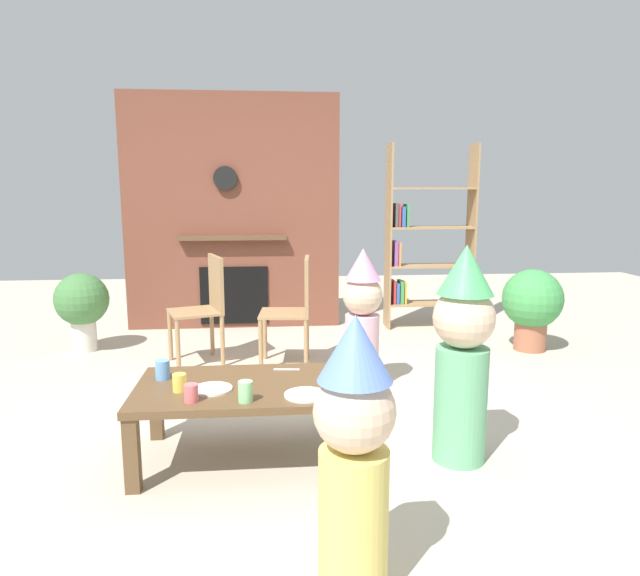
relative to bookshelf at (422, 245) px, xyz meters
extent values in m
plane|color=#BCB29E|center=(-1.40, -2.40, -0.87)|extent=(12.00, 12.00, 0.00)
cube|color=brown|center=(-1.96, 0.20, 0.33)|extent=(2.20, 0.18, 2.40)
cube|color=black|center=(-1.96, 0.10, -0.52)|extent=(0.70, 0.02, 0.60)
cube|color=brown|center=(-1.96, 0.06, 0.08)|extent=(1.10, 0.10, 0.04)
cylinder|color=black|center=(-2.02, 0.08, 0.68)|extent=(0.24, 0.04, 0.24)
cube|color=#9E7A51|center=(-0.36, 0.00, 0.08)|extent=(0.02, 0.28, 1.90)
cube|color=#9E7A51|center=(0.52, 0.00, 0.08)|extent=(0.02, 0.28, 1.90)
cube|color=#9E7A51|center=(0.08, 0.00, -0.62)|extent=(0.86, 0.28, 0.02)
cube|color=#9E7A51|center=(0.08, 0.00, -0.22)|extent=(0.86, 0.28, 0.02)
cube|color=#9E7A51|center=(0.08, 0.00, 0.18)|extent=(0.86, 0.28, 0.02)
cube|color=#9E7A51|center=(0.08, 0.00, 0.58)|extent=(0.86, 0.28, 0.02)
cube|color=#B23333|center=(-0.30, 0.00, -0.49)|extent=(0.02, 0.20, 0.24)
cube|color=#3359A5|center=(-0.26, 0.00, -0.50)|extent=(0.03, 0.20, 0.22)
cube|color=#3F8C4C|center=(-0.22, 0.00, -0.49)|extent=(0.04, 0.20, 0.24)
cube|color=gold|center=(-0.18, 0.00, -0.50)|extent=(0.02, 0.20, 0.23)
cube|color=#8C4C99|center=(-0.29, 0.00, -0.08)|extent=(0.04, 0.20, 0.25)
cube|color=#D87F3F|center=(-0.25, 0.00, -0.09)|extent=(0.02, 0.20, 0.24)
cube|color=#4C4C51|center=(-0.29, 0.00, 0.31)|extent=(0.03, 0.20, 0.24)
cube|color=#B23333|center=(-0.26, 0.00, 0.31)|extent=(0.02, 0.20, 0.24)
cube|color=#3359A5|center=(-0.22, 0.00, 0.29)|extent=(0.04, 0.20, 0.21)
cube|color=#3F8C4C|center=(-0.18, 0.00, 0.30)|extent=(0.03, 0.20, 0.23)
cube|color=brown|center=(-1.74, -2.86, -0.47)|extent=(1.13, 0.69, 0.04)
cube|color=brown|center=(-2.26, -3.16, -0.68)|extent=(0.07, 0.07, 0.38)
cube|color=brown|center=(-1.22, -3.16, -0.68)|extent=(0.07, 0.07, 0.38)
cube|color=brown|center=(-2.26, -2.57, -0.68)|extent=(0.07, 0.07, 0.38)
cube|color=brown|center=(-1.22, -2.57, -0.68)|extent=(0.07, 0.07, 0.38)
cylinder|color=#F2CC4C|center=(-2.06, -2.94, -0.41)|extent=(0.07, 0.07, 0.09)
cylinder|color=#669EE0|center=(-2.18, -2.74, -0.40)|extent=(0.08, 0.08, 0.11)
cylinder|color=#8CD18C|center=(-1.72, -3.12, -0.40)|extent=(0.07, 0.07, 0.10)
cylinder|color=#E5666B|center=(-1.98, -3.09, -0.41)|extent=(0.07, 0.07, 0.09)
cylinder|color=white|center=(-1.89, -2.94, -0.45)|extent=(0.21, 0.21, 0.01)
cylinder|color=white|center=(-1.42, -3.07, -0.45)|extent=(0.21, 0.21, 0.01)
cone|color=#EAC68C|center=(-1.27, -2.93, -0.41)|extent=(0.10, 0.10, 0.08)
cube|color=silver|center=(-1.50, -2.64, -0.45)|extent=(0.15, 0.03, 0.01)
cylinder|color=#E0CC66|center=(-1.31, -3.96, -0.59)|extent=(0.25, 0.25, 0.55)
sphere|color=beige|center=(-1.31, -3.96, -0.18)|extent=(0.29, 0.29, 0.29)
cone|color=#668CE5|center=(-1.31, -3.96, 0.05)|extent=(0.26, 0.26, 0.23)
cylinder|color=#66B27F|center=(-0.59, -2.98, -0.56)|extent=(0.28, 0.28, 0.62)
sphere|color=beige|center=(-0.59, -2.98, -0.09)|extent=(0.32, 0.32, 0.32)
cone|color=#4CB766|center=(-0.59, -2.98, 0.16)|extent=(0.29, 0.29, 0.26)
cylinder|color=#EAB2C6|center=(-0.93, -1.84, -0.60)|extent=(0.25, 0.25, 0.55)
sphere|color=beige|center=(-0.93, -1.84, -0.18)|extent=(0.29, 0.29, 0.29)
cone|color=pink|center=(-0.93, -1.84, 0.04)|extent=(0.26, 0.26, 0.23)
cube|color=#9E7A51|center=(-2.21, -1.11, -0.43)|extent=(0.51, 0.51, 0.02)
cube|color=#9E7A51|center=(-2.04, -1.05, -0.20)|extent=(0.16, 0.39, 0.45)
cylinder|color=#9E7A51|center=(-2.44, -1.00, -0.66)|extent=(0.04, 0.04, 0.43)
cylinder|color=#9E7A51|center=(-2.32, -1.34, -0.66)|extent=(0.04, 0.04, 0.43)
cylinder|color=#9E7A51|center=(-2.10, -0.88, -0.66)|extent=(0.04, 0.04, 0.43)
cylinder|color=#9E7A51|center=(-1.98, -1.22, -0.66)|extent=(0.04, 0.04, 0.43)
cube|color=#9E7A51|center=(-1.47, -1.23, -0.43)|extent=(0.43, 0.43, 0.02)
cube|color=#9E7A51|center=(-1.29, -1.25, -0.20)|extent=(0.06, 0.40, 0.45)
cylinder|color=#9E7A51|center=(-1.64, -1.04, -0.66)|extent=(0.04, 0.04, 0.43)
cylinder|color=#9E7A51|center=(-1.67, -1.39, -0.66)|extent=(0.04, 0.04, 0.43)
cylinder|color=#9E7A51|center=(-1.28, -1.07, -0.66)|extent=(0.04, 0.04, 0.43)
cylinder|color=#9E7A51|center=(-1.31, -1.43, -0.66)|extent=(0.04, 0.04, 0.43)
cylinder|color=#9E5B42|center=(0.76, -0.97, -0.75)|extent=(0.28, 0.28, 0.25)
sphere|color=#3F944A|center=(0.76, -0.97, -0.40)|extent=(0.53, 0.53, 0.53)
cylinder|color=beige|center=(-3.26, -0.64, -0.73)|extent=(0.21, 0.21, 0.27)
sphere|color=#42763E|center=(-3.26, -0.64, -0.40)|extent=(0.47, 0.47, 0.47)
camera|label=1|loc=(-1.59, -5.77, 0.57)|focal=31.83mm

